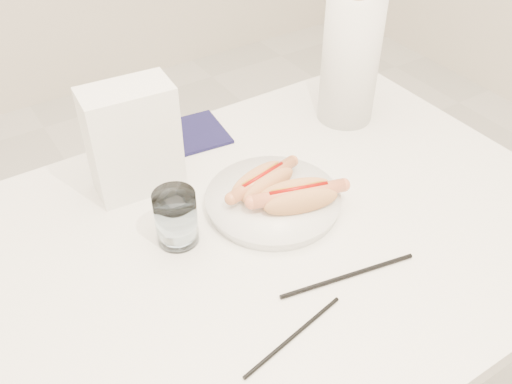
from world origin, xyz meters
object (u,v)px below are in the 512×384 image
paper_towel_roll (350,61)px  hotdog_left (263,182)px  hotdog_right (298,197)px  water_glass (176,218)px  table (249,262)px  plate (273,202)px  napkin_box (133,140)px

paper_towel_roll → hotdog_left: bearing=-155.9°
paper_towel_roll → hotdog_right: bearing=-143.5°
paper_towel_roll → water_glass: bearing=-163.0°
water_glass → hotdog_left: bearing=3.4°
water_glass → paper_towel_roll: 0.53m
table → plate: (0.08, 0.05, 0.07)m
napkin_box → plate: bearing=-41.1°
plate → hotdog_left: hotdog_left is taller
hotdog_left → paper_towel_roll: bearing=12.7°
table → napkin_box: 0.31m
plate → paper_towel_roll: size_ratio=0.88×
table → hotdog_left: hotdog_left is taller
plate → table: bearing=-149.9°
water_glass → paper_towel_roll: (0.50, 0.15, 0.09)m
water_glass → plate: bearing=-5.0°
plate → paper_towel_roll: paper_towel_roll is taller
plate → hotdog_left: size_ratio=1.50×
plate → napkin_box: bearing=133.8°
plate → water_glass: (-0.19, 0.02, 0.04)m
water_glass → napkin_box: size_ratio=0.47×
hotdog_left → paper_towel_roll: 0.36m
table → hotdog_right: bearing=2.7°
hotdog_left → paper_towel_roll: paper_towel_roll is taller
hotdog_left → hotdog_right: 0.08m
table → hotdog_right: (0.11, 0.01, 0.10)m
plate → napkin_box: (-0.18, 0.19, 0.10)m
plate → hotdog_right: bearing=-60.5°
table → hotdog_right: size_ratio=6.98×
table → hotdog_left: (0.08, 0.08, 0.10)m
hotdog_right → water_glass: bearing=-178.9°
table → napkin_box: (-0.10, 0.24, 0.17)m
plate → water_glass: bearing=175.0°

